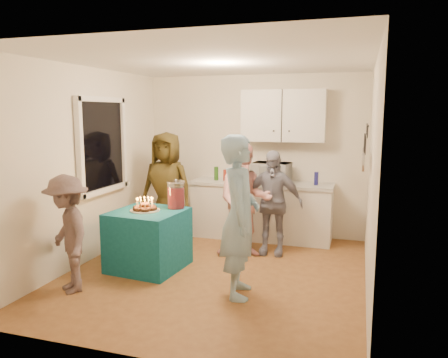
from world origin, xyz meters
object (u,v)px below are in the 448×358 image
(party_table, at_px, (148,240))
(woman_back_right, at_px, (272,203))
(microwave, at_px, (271,173))
(woman_back_center, at_px, (244,200))
(woman_back_left, at_px, (167,188))
(punch_jar, at_px, (176,195))
(child_near_left, at_px, (68,234))
(counter, at_px, (261,212))
(man_birthday, at_px, (240,217))

(party_table, distance_m, woman_back_right, 1.79)
(microwave, xyz_separation_m, woman_back_center, (-0.19, -0.93, -0.27))
(microwave, xyz_separation_m, woman_back_left, (-1.50, -0.63, -0.21))
(woman_back_center, xyz_separation_m, woman_back_right, (0.34, 0.22, -0.05))
(microwave, bearing_deg, punch_jar, -116.68)
(punch_jar, height_order, child_near_left, child_near_left)
(woman_back_left, relative_size, woman_back_center, 1.08)
(counter, relative_size, woman_back_center, 1.38)
(counter, bearing_deg, woman_back_right, -66.68)
(party_table, distance_m, punch_jar, 0.67)
(counter, height_order, party_table, counter)
(woman_back_center, bearing_deg, woman_back_right, 18.79)
(microwave, bearing_deg, woman_back_left, -151.59)
(man_birthday, relative_size, woman_back_left, 1.04)
(punch_jar, relative_size, woman_back_left, 0.20)
(punch_jar, distance_m, man_birthday, 1.27)
(woman_back_center, distance_m, woman_back_right, 0.41)
(punch_jar, height_order, woman_back_center, woman_back_center)
(microwave, relative_size, man_birthday, 0.32)
(party_table, distance_m, woman_back_center, 1.42)
(woman_back_right, bearing_deg, microwave, 100.83)
(microwave, distance_m, woman_back_right, 0.80)
(microwave, distance_m, child_near_left, 3.25)
(party_table, bearing_deg, woman_back_right, 37.30)
(punch_jar, bearing_deg, man_birthday, -33.72)
(counter, bearing_deg, child_near_left, -120.58)
(microwave, relative_size, child_near_left, 0.43)
(party_table, distance_m, man_birthday, 1.51)
(party_table, bearing_deg, man_birthday, -18.53)
(microwave, xyz_separation_m, child_near_left, (-1.75, -2.71, -0.40))
(microwave, height_order, woman_back_center, woman_back_center)
(punch_jar, bearing_deg, woman_back_center, 37.61)
(microwave, height_order, man_birthday, man_birthday)
(party_table, bearing_deg, woman_back_center, 38.79)
(child_near_left, bearing_deg, party_table, 101.30)
(microwave, xyz_separation_m, woman_back_right, (0.15, -0.71, -0.33))
(woman_back_left, xyz_separation_m, child_near_left, (-0.25, -2.07, -0.19))
(counter, distance_m, woman_back_left, 1.55)
(counter, xyz_separation_m, man_birthday, (0.25, -2.23, 0.46))
(child_near_left, bearing_deg, woman_back_right, 86.31)
(party_table, xyz_separation_m, child_near_left, (-0.51, -0.93, 0.29))
(counter, xyz_separation_m, woman_back_center, (-0.03, -0.93, 0.36))
(microwave, relative_size, party_table, 0.67)
(microwave, distance_m, party_table, 2.28)
(man_birthday, height_order, child_near_left, man_birthday)
(party_table, bearing_deg, child_near_left, -118.71)
(party_table, relative_size, woman_back_right, 0.57)
(counter, xyz_separation_m, punch_jar, (-0.80, -1.52, 0.50))
(woman_back_center, bearing_deg, counter, 74.35)
(woman_back_left, bearing_deg, child_near_left, -94.72)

